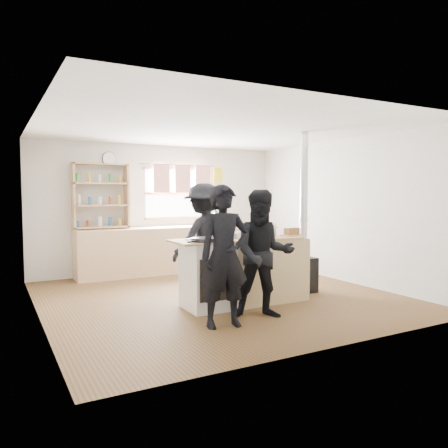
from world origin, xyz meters
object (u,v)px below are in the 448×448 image
Objects in this scene: stockpot_stove at (218,233)px; person_near_left at (224,256)px; cooking_island at (246,271)px; thermos at (216,219)px; bread_board at (292,233)px; flue_heater at (303,251)px; person_near_right at (263,254)px; skillet_greens at (204,239)px; stockpot_counter at (267,230)px; roast_tray at (239,235)px; person_far at (204,238)px.

person_near_left reaches higher than stockpot_stove.
stockpot_stove is (-0.39, 0.09, 0.55)m from cooking_island.
thermos reaches higher than bread_board.
flue_heater reaches higher than person_near_right.
stockpot_counter reaches higher than skillet_greens.
roast_tray is 1.45× the size of bread_board.
stockpot_counter is at bearing 162.23° from bread_board.
person_far is (-0.59, 0.85, -0.17)m from stockpot_counter.
stockpot_stove is at bearing -116.82° from thermos.
person_near_left is at bearing 60.02° from person_far.
flue_heater is (1.89, 0.35, -0.32)m from skillet_greens.
thermos is 3.01m from stockpot_stove.
bread_board is at bearing -17.77° from stockpot_counter.
stockpot_stove is 1.61m from flue_heater.
cooking_island is 1.19× the size of person_near_left.
thermos is at bearing 60.10° from skillet_greens.
roast_tray is at bearing 173.07° from stockpot_counter.
roast_tray is at bearing -111.00° from thermos.
thermos is at bearing 70.83° from cooking_island.
skillet_greens is 0.68m from roast_tray.
stockpot_counter is at bearing -6.93° from roast_tray.
stockpot_stove is 0.14× the size of person_far.
stockpot_counter is (0.76, -0.07, 0.01)m from stockpot_stove.
bread_board is (1.44, 0.06, 0.02)m from skillet_greens.
stockpot_stove is at bearing 74.01° from person_near_left.
skillet_greens is 0.28× the size of person_near_left.
roast_tray is at bearing 88.71° from person_far.
person_far reaches higher than cooking_island.
stockpot_counter is at bearing -167.80° from flue_heater.
person_near_right reaches higher than stockpot_counter.
stockpot_counter is 1.41m from person_near_left.
cooking_island is 6.58× the size of bread_board.
roast_tray is at bearing -2.89° from stockpot_stove.
person_far reaches higher than thermos.
skillet_greens reaches higher than cooking_island.
bread_board is 1.10m from person_near_right.
person_far is (0.50, 1.03, -0.11)m from skillet_greens.
person_near_right reaches higher than stockpot_stove.
cooking_island is 0.98m from person_far.
thermos is 2.99m from cooking_island.
flue_heater is at bearing 142.22° from person_far.
stockpot_counter is at bearing 112.65° from person_far.
stockpot_counter reaches higher than cooking_island.
flue_heater is at bearing 33.06° from bread_board.
person_near_left is at bearing -144.26° from stockpot_counter.
cooking_island is at bearing -177.49° from stockpot_counter.
person_near_left is 1.03× the size of person_near_right.
skillet_greens is (-0.72, -0.16, 0.49)m from cooking_island.
cooking_island is at bearing 101.53° from person_near_right.
bread_board reaches higher than roast_tray.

